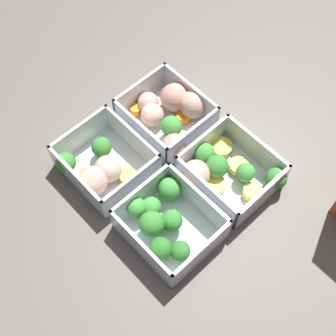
{
  "coord_description": "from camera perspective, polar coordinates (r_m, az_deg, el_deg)",
  "views": [
    {
      "loc": [
        0.27,
        -0.25,
        0.69
      ],
      "look_at": [
        0.0,
        0.0,
        0.02
      ],
      "focal_mm": 50.0,
      "sensor_mm": 36.0,
      "label": 1
    }
  ],
  "objects": [
    {
      "name": "container_near_right",
      "position": [
        0.71,
        -0.44,
        -6.65
      ],
      "size": [
        0.14,
        0.12,
        0.06
      ],
      "color": "silver",
      "rests_on": "ground_plane"
    },
    {
      "name": "container_far_right",
      "position": [
        0.76,
        7.0,
        -0.4
      ],
      "size": [
        0.15,
        0.13,
        0.06
      ],
      "color": "silver",
      "rests_on": "ground_plane"
    },
    {
      "name": "container_near_left",
      "position": [
        0.77,
        -8.18,
        0.15
      ],
      "size": [
        0.14,
        0.13,
        0.06
      ],
      "color": "silver",
      "rests_on": "ground_plane"
    },
    {
      "name": "container_far_left",
      "position": [
        0.82,
        0.32,
        6.64
      ],
      "size": [
        0.15,
        0.15,
        0.06
      ],
      "color": "silver",
      "rests_on": "ground_plane"
    },
    {
      "name": "ground_plane",
      "position": [
        0.78,
        0.0,
        -0.73
      ],
      "size": [
        4.0,
        4.0,
        0.0
      ],
      "primitive_type": "plane",
      "color": "#56514C"
    }
  ]
}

